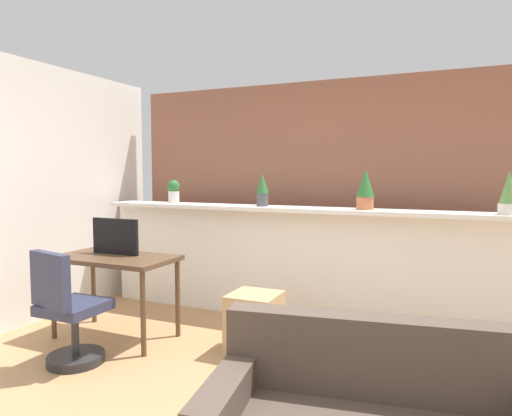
% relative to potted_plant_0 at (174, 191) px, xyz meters
% --- Properties ---
extents(divider_wall, '(4.73, 0.16, 1.12)m').
position_rel_potted_plant_0_xyz_m(divider_wall, '(1.65, 0.02, -0.74)').
color(divider_wall, white).
rests_on(divider_wall, ground).
extents(plant_shelf, '(4.73, 0.39, 0.04)m').
position_rel_potted_plant_0_xyz_m(plant_shelf, '(1.65, -0.02, -0.16)').
color(plant_shelf, white).
rests_on(plant_shelf, divider_wall).
extents(brick_wall_behind, '(4.73, 0.10, 2.50)m').
position_rel_potted_plant_0_xyz_m(brick_wall_behind, '(1.65, 0.62, -0.05)').
color(brick_wall_behind, '#935B47').
rests_on(brick_wall_behind, ground).
extents(potted_plant_0, '(0.14, 0.14, 0.26)m').
position_rel_potted_plant_0_xyz_m(potted_plant_0, '(0.00, 0.00, 0.00)').
color(potted_plant_0, silver).
rests_on(potted_plant_0, plant_shelf).
extents(potted_plant_1, '(0.13, 0.13, 0.34)m').
position_rel_potted_plant_0_xyz_m(potted_plant_1, '(1.10, -0.03, 0.04)').
color(potted_plant_1, '#4C4C51').
rests_on(potted_plant_1, plant_shelf).
extents(potted_plant_2, '(0.17, 0.17, 0.38)m').
position_rel_potted_plant_0_xyz_m(potted_plant_2, '(2.14, -0.02, 0.06)').
color(potted_plant_2, '#C66B42').
rests_on(potted_plant_2, plant_shelf).
extents(potted_plant_3, '(0.16, 0.16, 0.36)m').
position_rel_potted_plant_0_xyz_m(potted_plant_3, '(3.31, -0.06, 0.04)').
color(potted_plant_3, silver).
rests_on(potted_plant_3, plant_shelf).
extents(desk, '(1.10, 0.60, 0.75)m').
position_rel_potted_plant_0_xyz_m(desk, '(0.12, -1.12, -0.63)').
color(desk, brown).
rests_on(desk, ground).
extents(tv_monitor, '(0.50, 0.04, 0.33)m').
position_rel_potted_plant_0_xyz_m(tv_monitor, '(0.06, -1.04, -0.38)').
color(tv_monitor, black).
rests_on(tv_monitor, desk).
extents(office_chair, '(0.48, 0.49, 0.91)m').
position_rel_potted_plant_0_xyz_m(office_chair, '(0.20, -1.75, -0.91)').
color(office_chair, '#262628').
rests_on(office_chair, ground).
extents(side_cube_shelf, '(0.40, 0.41, 0.50)m').
position_rel_potted_plant_0_xyz_m(side_cube_shelf, '(1.42, -0.94, -1.05)').
color(side_cube_shelf, tan).
rests_on(side_cube_shelf, ground).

